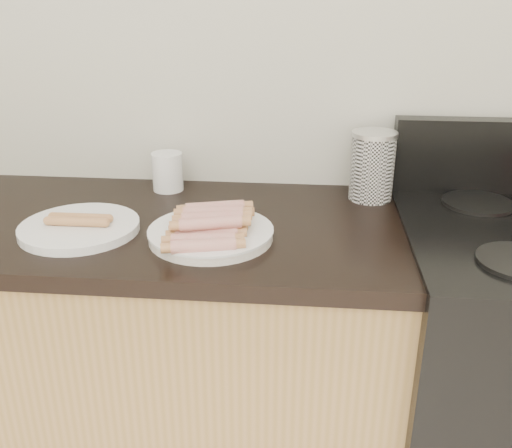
# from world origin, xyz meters

# --- Properties ---
(wall_back) EXTENTS (4.00, 0.04, 2.60)m
(wall_back) POSITION_xyz_m (0.00, 2.00, 1.30)
(wall_back) COLOR silver
(wall_back) RESTS_ON ground
(burner_far_left) EXTENTS (0.18, 0.18, 0.01)m
(burner_far_left) POSITION_xyz_m (0.61, 1.84, 0.92)
(burner_far_left) COLOR black
(burner_far_left) RESTS_ON stove
(main_plate) EXTENTS (0.29, 0.29, 0.02)m
(main_plate) POSITION_xyz_m (-0.05, 1.59, 0.91)
(main_plate) COLOR white
(main_plate) RESTS_ON counter_slab
(side_plate) EXTENTS (0.37, 0.37, 0.02)m
(side_plate) POSITION_xyz_m (-0.36, 1.60, 0.91)
(side_plate) COLOR white
(side_plate) RESTS_ON counter_slab
(hotdog_pile) EXTENTS (0.14, 0.27, 0.05)m
(hotdog_pile) POSITION_xyz_m (-0.05, 1.59, 0.94)
(hotdog_pile) COLOR maroon
(hotdog_pile) RESTS_ON main_plate
(plain_sausages) EXTENTS (0.14, 0.05, 0.02)m
(plain_sausages) POSITION_xyz_m (-0.36, 1.60, 0.93)
(plain_sausages) COLOR #B97947
(plain_sausages) RESTS_ON side_plate
(canister) EXTENTS (0.12, 0.12, 0.19)m
(canister) POSITION_xyz_m (0.34, 1.90, 0.99)
(canister) COLOR silver
(canister) RESTS_ON counter_slab
(mug) EXTENTS (0.11, 0.11, 0.11)m
(mug) POSITION_xyz_m (-0.23, 1.92, 0.95)
(mug) COLOR white
(mug) RESTS_ON counter_slab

